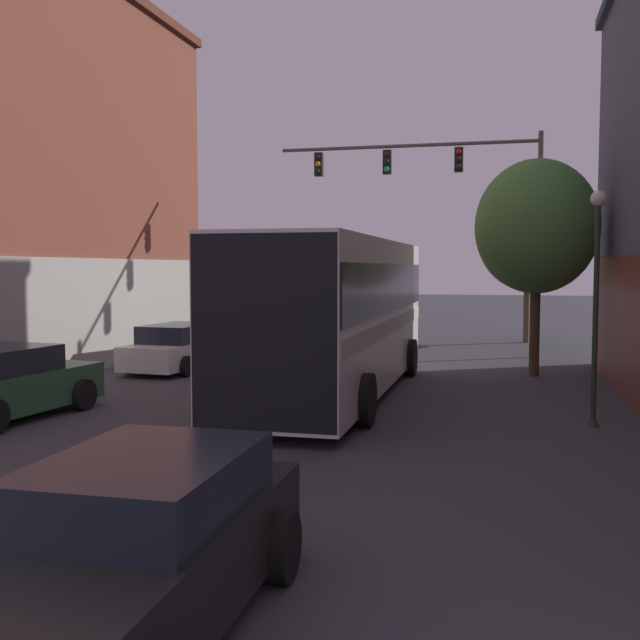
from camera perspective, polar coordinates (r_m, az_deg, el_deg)
The scene contains 9 objects.
lane_center_line at distance 17.05m, azimuth -2.88°, elevation -5.89°, with size 0.14×38.57×0.01m.
bus at distance 17.23m, azimuth 1.29°, elevation 0.87°, with size 2.88×10.88×3.55m.
hatchback_foreground at distance 6.39m, azimuth -13.82°, elevation -16.75°, with size 1.95×4.16×1.41m.
parked_car_left_near at distance 22.02m, azimuth -10.45°, elevation -2.08°, with size 2.18×4.64×1.31m.
parked_car_left_mid at distance 15.72m, azimuth -22.92°, elevation -4.56°, with size 2.21×4.15×1.41m.
traffic_signal_gantry at distance 25.52m, azimuth 10.07°, elevation 9.58°, with size 8.76×0.36×7.31m.
street_lamp at distance 14.57m, azimuth 20.28°, elevation 1.51°, with size 0.29×0.29×4.33m.
street_tree_near at distance 21.04m, azimuth 16.18°, elevation 6.82°, with size 3.28×2.95×5.84m.
street_tree_far at distance 30.36m, azimuth 15.56°, elevation 6.20°, with size 3.88×3.50×6.32m.
Camera 1 is at (4.90, -2.78, 2.93)m, focal length 42.00 mm.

